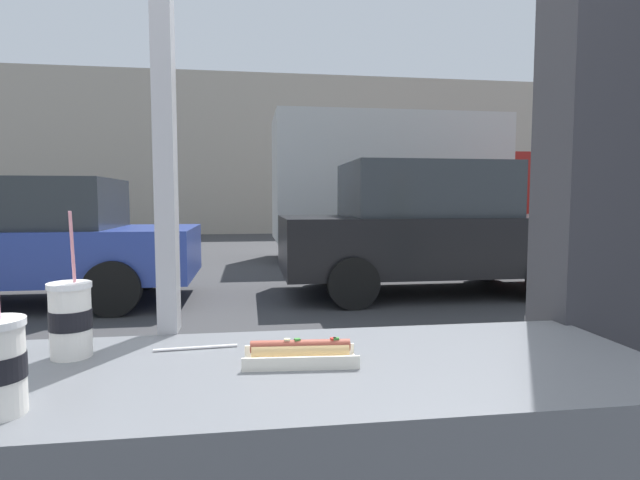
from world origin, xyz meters
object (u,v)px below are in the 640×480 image
at_px(soda_cup_right, 71,318).
at_px(parked_car_black, 428,229).
at_px(pedestrian, 573,233).
at_px(parked_car_blue, 19,240).
at_px(box_truck, 414,184).
at_px(hotdog_tray_near, 301,353).

xyz_separation_m(soda_cup_right, parked_car_black, (2.92, 5.64, -0.15)).
bearing_deg(pedestrian, soda_cup_right, -139.78).
bearing_deg(pedestrian, parked_car_blue, 150.04).
distance_m(soda_cup_right, pedestrian, 3.87).
height_order(box_truck, pedestrian, box_truck).
relative_size(parked_car_black, pedestrian, 2.58).
xyz_separation_m(hotdog_tray_near, pedestrian, (2.46, 2.62, 0.06)).
xyz_separation_m(soda_cup_right, pedestrian, (2.96, 2.50, -0.00)).
bearing_deg(parked_car_black, pedestrian, -89.25).
height_order(parked_car_black, pedestrian, parked_car_black).
bearing_deg(parked_car_blue, soda_cup_right, -66.17).
height_order(parked_car_black, box_truck, box_truck).
bearing_deg(hotdog_tray_near, parked_car_blue, 117.42).
bearing_deg(hotdog_tray_near, parked_car_black, 67.19).
bearing_deg(hotdog_tray_near, box_truck, 69.92).
distance_m(hotdog_tray_near, pedestrian, 3.60).
xyz_separation_m(hotdog_tray_near, parked_car_black, (2.42, 5.76, -0.09)).
xyz_separation_m(parked_car_black, box_truck, (1.23, 4.22, 0.78)).
bearing_deg(parked_car_blue, parked_car_black, 0.00).
distance_m(soda_cup_right, parked_car_black, 6.36).
xyz_separation_m(parked_car_blue, pedestrian, (5.45, -3.14, 0.25)).
relative_size(hotdog_tray_near, box_truck, 0.04).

